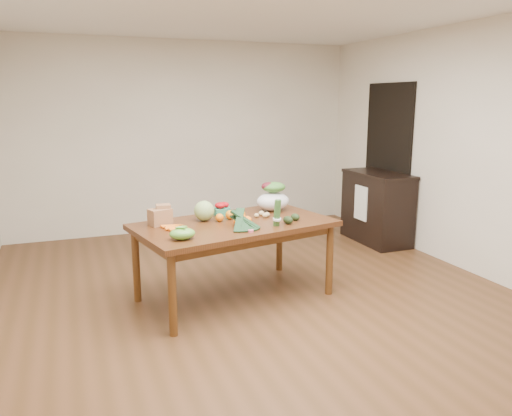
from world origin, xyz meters
name	(u,v)px	position (x,y,z in m)	size (l,w,h in m)	color
floor	(261,303)	(0.00, 0.00, 0.00)	(6.00, 6.00, 0.00)	brown
room_walls	(261,161)	(0.00, 0.00, 1.35)	(5.02, 6.02, 2.70)	silver
dining_table	(235,260)	(-0.18, 0.23, 0.38)	(1.81, 1.01, 0.75)	#4A2411
doorway_dark	(387,162)	(2.48, 1.60, 1.05)	(0.02, 1.00, 2.10)	black
cabinet	(377,207)	(2.22, 1.41, 0.47)	(0.52, 1.02, 0.94)	black
dish_towel	(361,203)	(1.96, 1.40, 0.55)	(0.02, 0.28, 0.45)	white
paper_bag	(160,215)	(-0.85, 0.38, 0.84)	(0.26, 0.22, 0.18)	olive
cabbage	(204,211)	(-0.43, 0.39, 0.85)	(0.19, 0.19, 0.19)	#95B769
strawberry_basket_a	(220,210)	(-0.22, 0.55, 0.80)	(0.11, 0.11, 0.10)	#B00B16
strawberry_basket_b	(224,209)	(-0.16, 0.61, 0.80)	(0.10, 0.10, 0.09)	red
orange_a	(220,218)	(-0.30, 0.31, 0.79)	(0.08, 0.08, 0.08)	orange
orange_b	(230,215)	(-0.18, 0.36, 0.79)	(0.09, 0.09, 0.09)	orange
orange_c	(241,214)	(-0.07, 0.35, 0.79)	(0.08, 0.08, 0.08)	orange
mandarin_cluster	(243,218)	(-0.11, 0.19, 0.79)	(0.18, 0.18, 0.08)	orange
carrots	(176,227)	(-0.74, 0.20, 0.76)	(0.22, 0.22, 0.03)	#FF5315
snap_pea_bag	(182,234)	(-0.77, -0.17, 0.80)	(0.22, 0.16, 0.10)	#539933
kale_bunch	(245,221)	(-0.18, -0.06, 0.83)	(0.32, 0.40, 0.16)	black
asparagus_bundle	(277,213)	(0.14, -0.05, 0.88)	(0.08, 0.08, 0.25)	#477B38
potato_a	(257,215)	(0.09, 0.34, 0.77)	(0.05, 0.04, 0.04)	#CEB777
potato_b	(265,215)	(0.16, 0.30, 0.77)	(0.06, 0.05, 0.05)	tan
potato_c	(267,215)	(0.19, 0.32, 0.77)	(0.06, 0.05, 0.05)	#D4B27A
potato_d	(261,213)	(0.16, 0.40, 0.77)	(0.06, 0.05, 0.05)	tan
potato_e	(277,214)	(0.28, 0.30, 0.77)	(0.06, 0.05, 0.05)	#CDBF76
avocado_a	(288,220)	(0.27, -0.01, 0.79)	(0.07, 0.11, 0.07)	black
avocado_b	(295,217)	(0.39, 0.09, 0.78)	(0.07, 0.10, 0.07)	black
salad_bag	(273,198)	(0.36, 0.57, 0.89)	(0.35, 0.26, 0.27)	white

